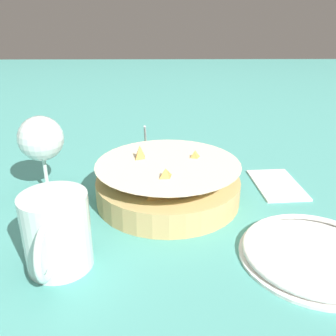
# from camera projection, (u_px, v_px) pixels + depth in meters

# --- Properties ---
(ground_plane) EXTENTS (4.00, 4.00, 0.00)m
(ground_plane) POSITION_uv_depth(u_px,v_px,m) (158.00, 206.00, 0.66)
(ground_plane) COLOR teal
(food_basket) EXTENTS (0.26, 0.26, 0.10)m
(food_basket) POSITION_uv_depth(u_px,v_px,m) (168.00, 184.00, 0.67)
(food_basket) COLOR tan
(food_basket) RESTS_ON ground_plane
(sauce_cup) EXTENTS (0.07, 0.07, 0.09)m
(sauce_cup) POSITION_uv_depth(u_px,v_px,m) (146.00, 152.00, 0.85)
(sauce_cup) COLOR #B7B7BC
(sauce_cup) RESTS_ON ground_plane
(wine_glass) EXTENTS (0.08, 0.08, 0.15)m
(wine_glass) POSITION_uv_depth(u_px,v_px,m) (41.00, 141.00, 0.67)
(wine_glass) COLOR silver
(wine_glass) RESTS_ON ground_plane
(beer_mug) EXTENTS (0.13, 0.09, 0.11)m
(beer_mug) POSITION_uv_depth(u_px,v_px,m) (57.00, 235.00, 0.49)
(beer_mug) COLOR silver
(beer_mug) RESTS_ON ground_plane
(side_plate) EXTENTS (0.21, 0.21, 0.01)m
(side_plate) POSITION_uv_depth(u_px,v_px,m) (314.00, 254.00, 0.52)
(side_plate) COLOR white
(side_plate) RESTS_ON ground_plane
(napkin) EXTENTS (0.14, 0.09, 0.01)m
(napkin) POSITION_uv_depth(u_px,v_px,m) (277.00, 184.00, 0.74)
(napkin) COLOR white
(napkin) RESTS_ON ground_plane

